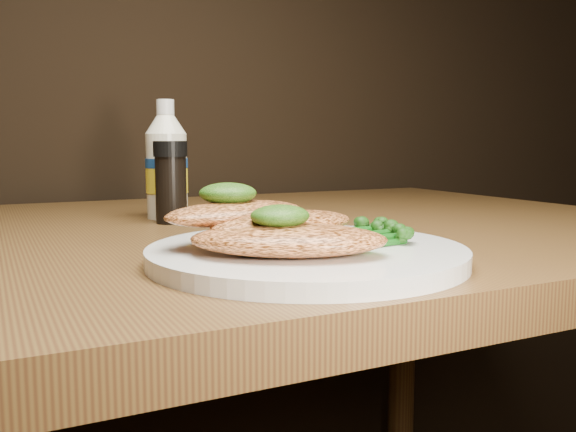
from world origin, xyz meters
name	(u,v)px	position (x,y,z in m)	size (l,w,h in m)	color
plate	(306,254)	(-0.01, 0.80, 0.76)	(0.28, 0.28, 0.01)	white
chicken_front	(288,240)	(-0.05, 0.77, 0.78)	(0.16, 0.08, 0.03)	#F78F4E
chicken_mid	(284,224)	(-0.03, 0.81, 0.78)	(0.14, 0.07, 0.02)	#F78F4E
chicken_back	(236,213)	(-0.07, 0.83, 0.79)	(0.14, 0.07, 0.02)	#F78F4E
pesto_front	(280,216)	(-0.05, 0.77, 0.80)	(0.05, 0.04, 0.02)	black
pesto_back	(228,193)	(-0.07, 0.84, 0.81)	(0.05, 0.05, 0.02)	black
broccolini_bundle	(347,230)	(0.03, 0.80, 0.78)	(0.14, 0.11, 0.02)	#114F11
mayo_bottle	(166,159)	(-0.04, 1.16, 0.83)	(0.06, 0.06, 0.16)	#EBE5C7
pepper_grinder	(171,182)	(-0.05, 1.10, 0.80)	(0.04, 0.04, 0.11)	black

